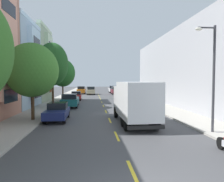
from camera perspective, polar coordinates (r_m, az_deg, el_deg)
name	(u,v)px	position (r m, az deg, el deg)	size (l,w,h in m)	color
ground_plane	(101,100)	(35.52, -3.08, -2.58)	(160.00, 160.00, 0.00)	#424244
sidewalk_left	(57,101)	(33.96, -15.01, -2.80)	(3.20, 120.00, 0.14)	#A39E93
sidewalk_right	(144,101)	(34.57, 8.91, -2.64)	(3.20, 120.00, 0.14)	#A39E93
lane_centerline_dashes	(103,104)	(30.05, -2.64, -3.56)	(0.14, 47.20, 0.01)	yellow
townhouse_fourth_sage	(6,65)	(37.11, -27.34, 6.30)	(13.79, 8.16, 12.00)	#99AD8E
apartment_block_opposite	(210,68)	(29.56, 25.54, 5.66)	(10.00, 36.00, 9.90)	#A8A8AD
street_tree_second	(32,70)	(18.24, -21.24, 5.38)	(4.30, 4.30, 6.32)	#47331E
street_tree_third	(52,64)	(26.89, -16.15, 7.12)	(3.90, 3.90, 7.95)	#47331E
street_tree_farthest	(63,73)	(35.54, -13.50, 4.89)	(4.13, 4.13, 6.85)	#47331E
street_lamp	(212,71)	(14.33, 25.82, 5.10)	(1.35, 0.28, 6.65)	#38383D
delivery_box_truck	(134,100)	(16.19, 6.23, -2.51)	(2.58, 7.06, 3.27)	white
parked_hatchback_red	(76,96)	(36.36, -9.88, -1.29)	(1.83, 4.04, 1.50)	#AD1E1E
parked_hatchback_navy	(57,111)	(18.20, -14.90, -5.50)	(1.77, 4.01, 1.50)	navy
parked_sedan_charcoal	(130,98)	(31.76, 5.10, -1.88)	(1.86, 4.52, 1.43)	#333338
parked_pickup_forest	(123,94)	(38.60, 3.04, -0.91)	(2.10, 5.34, 1.73)	#194C28
parked_suv_white	(113,89)	(57.71, 0.19, 0.51)	(1.97, 4.81, 1.93)	silver
parked_suv_orange	(81,90)	(53.19, -8.47, 0.28)	(2.09, 4.86, 1.93)	orange
parked_pickup_teal	(70,101)	(26.97, -11.46, -2.60)	(2.08, 5.33, 1.73)	#195B60
parked_suv_burgundy	(115,90)	(50.95, 0.97, 0.20)	(2.02, 4.83, 1.93)	maroon
moving_champagne_sedan	(91,90)	(50.58, -5.84, 0.16)	(1.95, 4.80, 1.93)	tan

